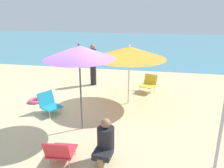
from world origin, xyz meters
name	(u,v)px	position (x,y,z in m)	size (l,w,h in m)	color
ground_plane	(82,118)	(0.00, 0.00, 0.00)	(40.00, 40.00, 0.00)	#CCB789
sea_water	(133,44)	(0.00, 13.24, 0.00)	(40.00, 16.00, 0.01)	teal
umbrella_purple	(79,52)	(0.20, -0.57, 1.91)	(1.63, 1.63, 2.13)	#4C4C51
umbrella_orange	(129,53)	(1.12, 1.24, 1.60)	(2.17, 2.17, 1.84)	silver
beach_chair_a	(60,151)	(0.21, -1.97, 0.27)	(0.53, 0.64, 0.57)	red
beach_chair_b	(149,83)	(1.69, 2.44, 0.31)	(0.64, 0.70, 0.59)	gold
beach_chair_c	(49,103)	(-0.98, 0.11, 0.30)	(0.72, 0.70, 0.60)	teal
person_a	(105,141)	(1.04, -1.73, 0.45)	(0.37, 0.57, 0.90)	black
person_b	(93,65)	(-0.44, 2.82, 0.79)	(0.26, 0.26, 1.56)	black
swim_ring	(35,101)	(-1.78, 0.77, 0.05)	(0.43, 0.43, 0.10)	#E54C7F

